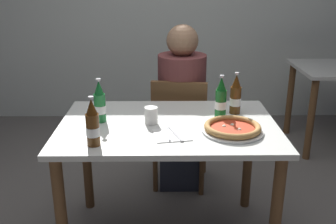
{
  "coord_description": "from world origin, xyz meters",
  "views": [
    {
      "loc": [
        -0.02,
        -2.01,
        1.54
      ],
      "look_at": [
        0.0,
        0.05,
        0.8
      ],
      "focal_mm": 41.69,
      "sensor_mm": 36.0,
      "label": 1
    }
  ],
  "objects": [
    {
      "name": "dining_table_main",
      "position": [
        0.0,
        0.0,
        0.64
      ],
      "size": [
        1.2,
        0.8,
        0.75
      ],
      "color": "silver",
      "rests_on": "ground_plane"
    },
    {
      "name": "chair_behind_table",
      "position": [
        0.09,
        0.61,
        0.48
      ],
      "size": [
        0.46,
        0.46,
        0.85
      ],
      "rotation": [
        0.0,
        0.0,
        2.99
      ],
      "color": "brown",
      "rests_on": "ground_plane"
    },
    {
      "name": "diner_seated",
      "position": [
        0.11,
        0.66,
        0.58
      ],
      "size": [
        0.34,
        0.34,
        1.21
      ],
      "color": "#2D3342",
      "rests_on": "ground_plane"
    },
    {
      "name": "pizza_margherita_near",
      "position": [
        0.33,
        -0.12,
        0.77
      ],
      "size": [
        0.32,
        0.32,
        0.04
      ],
      "color": "white",
      "rests_on": "dining_table_main"
    },
    {
      "name": "beer_bottle_left",
      "position": [
        -0.38,
        0.04,
        0.85
      ],
      "size": [
        0.07,
        0.07,
        0.25
      ],
      "color": "#196B2D",
      "rests_on": "dining_table_main"
    },
    {
      "name": "beer_bottle_center",
      "position": [
        0.4,
        0.17,
        0.85
      ],
      "size": [
        0.07,
        0.07,
        0.25
      ],
      "color": "#512D0F",
      "rests_on": "dining_table_main"
    },
    {
      "name": "beer_bottle_right",
      "position": [
        -0.36,
        -0.28,
        0.85
      ],
      "size": [
        0.07,
        0.07,
        0.25
      ],
      "color": "#512D0F",
      "rests_on": "dining_table_main"
    },
    {
      "name": "beer_bottle_extra",
      "position": [
        0.3,
        0.11,
        0.85
      ],
      "size": [
        0.07,
        0.07,
        0.25
      ],
      "color": "#14591E",
      "rests_on": "dining_table_main"
    },
    {
      "name": "napkin_with_cutlery",
      "position": [
        0.02,
        -0.16,
        0.75
      ],
      "size": [
        0.21,
        0.21,
        0.01
      ],
      "color": "white",
      "rests_on": "dining_table_main"
    },
    {
      "name": "paper_cup",
      "position": [
        -0.09,
        0.0,
        0.8
      ],
      "size": [
        0.07,
        0.07,
        0.09
      ],
      "primitive_type": "cylinder",
      "color": "white",
      "rests_on": "dining_table_main"
    }
  ]
}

